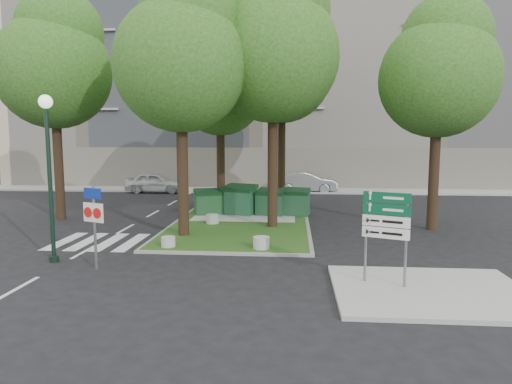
# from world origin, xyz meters

# --- Properties ---
(ground) EXTENTS (120.00, 120.00, 0.00)m
(ground) POSITION_xyz_m (0.00, 0.00, 0.00)
(ground) COLOR black
(ground) RESTS_ON ground
(median_island) EXTENTS (6.00, 16.00, 0.12)m
(median_island) POSITION_xyz_m (0.50, 8.00, 0.06)
(median_island) COLOR #1F4413
(median_island) RESTS_ON ground
(median_kerb) EXTENTS (6.30, 16.30, 0.10)m
(median_kerb) POSITION_xyz_m (0.50, 8.00, 0.05)
(median_kerb) COLOR gray
(median_kerb) RESTS_ON ground
(sidewalk_corner) EXTENTS (5.00, 4.00, 0.12)m
(sidewalk_corner) POSITION_xyz_m (6.50, -3.50, 0.06)
(sidewalk_corner) COLOR #999993
(sidewalk_corner) RESTS_ON ground
(building_sidewalk) EXTENTS (42.00, 3.00, 0.12)m
(building_sidewalk) POSITION_xyz_m (0.00, 18.50, 0.06)
(building_sidewalk) COLOR #999993
(building_sidewalk) RESTS_ON ground
(zebra_crossing) EXTENTS (5.00, 3.00, 0.01)m
(zebra_crossing) POSITION_xyz_m (-3.75, 1.50, 0.01)
(zebra_crossing) COLOR silver
(zebra_crossing) RESTS_ON ground
(apartment_building) EXTENTS (41.00, 12.00, 16.00)m
(apartment_building) POSITION_xyz_m (0.00, 26.00, 8.00)
(apartment_building) COLOR #C2AB91
(apartment_building) RESTS_ON ground
(tree_median_near_left) EXTENTS (5.20, 5.20, 10.53)m
(tree_median_near_left) POSITION_xyz_m (-1.41, 2.56, 7.32)
(tree_median_near_left) COLOR black
(tree_median_near_left) RESTS_ON ground
(tree_median_near_right) EXTENTS (5.60, 5.60, 11.46)m
(tree_median_near_right) POSITION_xyz_m (2.09, 4.56, 7.99)
(tree_median_near_right) COLOR black
(tree_median_near_right) RESTS_ON ground
(tree_median_mid) EXTENTS (4.80, 4.80, 9.99)m
(tree_median_mid) POSITION_xyz_m (-0.91, 9.06, 6.98)
(tree_median_mid) COLOR black
(tree_median_mid) RESTS_ON ground
(tree_median_far) EXTENTS (5.80, 5.80, 11.93)m
(tree_median_far) POSITION_xyz_m (2.29, 12.06, 8.32)
(tree_median_far) COLOR black
(tree_median_far) RESTS_ON ground
(tree_street_left) EXTENTS (5.40, 5.40, 11.00)m
(tree_street_left) POSITION_xyz_m (-8.41, 6.06, 7.65)
(tree_street_left) COLOR black
(tree_street_left) RESTS_ON ground
(tree_street_right) EXTENTS (5.00, 5.00, 10.06)m
(tree_street_right) POSITION_xyz_m (9.09, 5.06, 6.98)
(tree_street_right) COLOR black
(tree_street_right) RESTS_ON ground
(dumpster_a) EXTENTS (1.65, 1.41, 1.29)m
(dumpster_a) POSITION_xyz_m (-1.42, 7.48, 0.74)
(dumpster_a) COLOR #103B18
(dumpster_a) RESTS_ON median_island
(dumpster_b) EXTENTS (1.94, 1.65, 1.53)m
(dumpster_b) POSITION_xyz_m (0.18, 7.61, 0.85)
(dumpster_b) COLOR #134124
(dumpster_b) RESTS_ON median_island
(dumpster_c) EXTENTS (1.63, 1.32, 1.33)m
(dumpster_c) POSITION_xyz_m (1.78, 7.51, 0.76)
(dumpster_c) COLOR #10381D
(dumpster_c) RESTS_ON median_island
(dumpster_d) EXTENTS (1.62, 1.27, 1.36)m
(dumpster_d) POSITION_xyz_m (3.00, 7.59, 0.77)
(dumpster_d) COLOR #123A20
(dumpster_d) RESTS_ON median_island
(bollard_left) EXTENTS (0.50, 0.50, 0.36)m
(bollard_left) POSITION_xyz_m (-1.59, 0.50, 0.30)
(bollard_left) COLOR #ACADA7
(bollard_left) RESTS_ON median_island
(bollard_right) EXTENTS (0.58, 0.58, 0.42)m
(bollard_right) POSITION_xyz_m (1.79, 0.50, 0.33)
(bollard_right) COLOR #ADAEA8
(bollard_right) RESTS_ON median_island
(bollard_mid) EXTENTS (0.58, 0.58, 0.41)m
(bollard_mid) POSITION_xyz_m (-0.76, 5.00, 0.33)
(bollard_mid) COLOR #9F9F9A
(bollard_mid) RESTS_ON median_island
(litter_bin) EXTENTS (0.41, 0.41, 0.72)m
(litter_bin) POSITION_xyz_m (3.20, 11.23, 0.48)
(litter_bin) COLOR yellow
(litter_bin) RESTS_ON median_island
(street_lamp) EXTENTS (0.43, 0.43, 5.38)m
(street_lamp) POSITION_xyz_m (-4.89, -1.36, 3.38)
(street_lamp) COLOR black
(street_lamp) RESTS_ON ground
(traffic_sign_pole) EXTENTS (0.75, 0.36, 2.68)m
(traffic_sign_pole) POSITION_xyz_m (-3.18, -2.00, 1.72)
(traffic_sign_pole) COLOR slate
(traffic_sign_pole) RESTS_ON ground
(directional_sign) EXTENTS (1.17, 0.52, 2.50)m
(directional_sign) POSITION_xyz_m (5.37, -3.15, 1.78)
(directional_sign) COLOR slate
(directional_sign) RESTS_ON sidewalk_corner
(car_white) EXTENTS (4.35, 1.80, 1.47)m
(car_white) POSITION_xyz_m (-7.04, 16.95, 0.74)
(car_white) COLOR silver
(car_white) RESTS_ON ground
(car_silver) EXTENTS (4.53, 1.69, 1.48)m
(car_silver) POSITION_xyz_m (3.85, 17.97, 0.74)
(car_silver) COLOR gray
(car_silver) RESTS_ON ground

